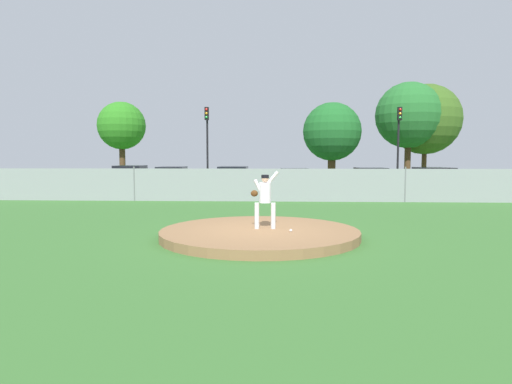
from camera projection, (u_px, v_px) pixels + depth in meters
The scene contains 19 objects.
ground_plane at pixel (265, 211), 17.84m from camera, with size 80.00×80.00×0.00m, color #386B2D.
asphalt_strip at pixel (269, 194), 26.30m from camera, with size 44.00×7.00×0.01m, color #2B2B2D.
pitchers_mound at pixel (260, 234), 11.85m from camera, with size 5.46×5.46×0.23m, color olive.
pitcher_youth at pixel (265, 196), 11.88m from camera, with size 0.78×0.32×1.61m.
baseball at pixel (291, 230), 11.44m from camera, with size 0.07×0.07×0.07m, color white.
chainlink_fence at pixel (268, 185), 21.75m from camera, with size 34.34×0.07×1.76m.
parked_car_charcoal at pixel (131, 180), 26.76m from camera, with size 2.07×4.17×1.74m.
parked_car_champagne at pixel (370, 181), 26.25m from camera, with size 2.02×4.62×1.61m.
parked_car_teal at pixel (233, 181), 26.63m from camera, with size 1.93×4.47×1.69m.
parked_car_slate at pixel (295, 182), 25.84m from camera, with size 2.01×4.75×1.58m.
parked_car_red at pixel (433, 182), 25.57m from camera, with size 2.06×4.66×1.64m.
parked_car_white at pixel (172, 180), 26.67m from camera, with size 2.10×4.86×1.67m.
traffic_cone_orange at pixel (338, 193), 23.79m from camera, with size 0.40×0.40×0.55m.
traffic_light_near at pixel (207, 134), 30.55m from camera, with size 0.28×0.46×5.78m.
traffic_light_far at pixel (399, 134), 29.57m from camera, with size 0.28×0.46×5.67m.
tree_bushy_near at pixel (122, 126), 35.99m from camera, with size 3.97×3.97×6.89m.
tree_tall_centre at pixel (332, 132), 32.37m from camera, with size 4.37×4.37×6.37m.
tree_slender_far at pixel (409, 115), 33.99m from camera, with size 5.18×5.18×8.17m.
tree_broad_right at pixel (425, 120), 34.92m from camera, with size 5.67×5.67×8.17m.
Camera 1 is at (0.48, -11.72, 2.19)m, focal length 30.21 mm.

